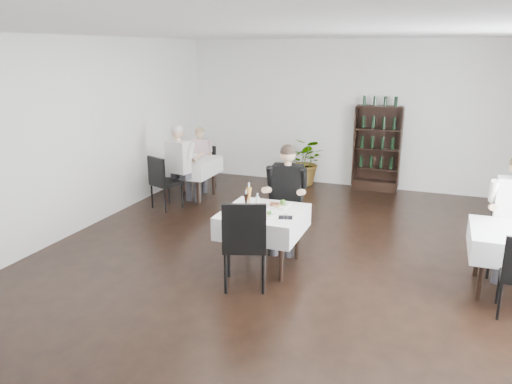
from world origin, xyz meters
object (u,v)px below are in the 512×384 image
(wine_shelf, at_px, (377,149))
(diner_main, at_px, (286,190))
(main_table, at_px, (263,221))
(potted_tree, at_px, (305,161))

(wine_shelf, xyz_separation_m, diner_main, (-0.80, -3.64, 0.04))
(wine_shelf, bearing_deg, main_table, -101.78)
(main_table, bearing_deg, diner_main, 81.23)
(wine_shelf, distance_m, diner_main, 3.72)
(wine_shelf, relative_size, main_table, 1.70)
(main_table, relative_size, diner_main, 0.68)
(wine_shelf, bearing_deg, potted_tree, -175.49)
(potted_tree, distance_m, diner_main, 3.60)
(main_table, distance_m, potted_tree, 4.24)
(wine_shelf, height_order, potted_tree, wine_shelf)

